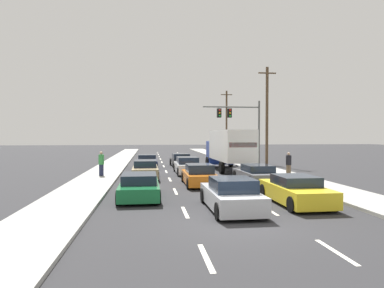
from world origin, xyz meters
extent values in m
plane|color=#2B2B2D|center=(0.00, 25.00, 0.00)|extent=(140.00, 140.00, 0.00)
cube|color=#9E9E99|center=(6.64, 20.00, 0.07)|extent=(2.77, 80.00, 0.14)
cube|color=#9E9E99|center=(-6.64, 20.00, 0.07)|extent=(2.77, 80.00, 0.14)
cube|color=silver|center=(-1.70, -3.15, 0.00)|extent=(0.14, 2.00, 0.01)
cube|color=silver|center=(-1.70, 1.85, 0.00)|extent=(0.14, 2.00, 0.01)
cube|color=silver|center=(-1.70, 6.85, 0.00)|extent=(0.14, 2.00, 0.01)
cube|color=silver|center=(-1.70, 11.85, 0.00)|extent=(0.14, 2.00, 0.01)
cube|color=silver|center=(-1.70, 16.85, 0.00)|extent=(0.14, 2.00, 0.01)
cube|color=silver|center=(-1.70, 21.85, 0.00)|extent=(0.14, 2.00, 0.01)
cube|color=silver|center=(-1.70, 26.85, 0.00)|extent=(0.14, 2.00, 0.01)
cube|color=silver|center=(-1.70, 31.85, 0.00)|extent=(0.14, 2.00, 0.01)
cube|color=silver|center=(-1.70, 36.85, 0.00)|extent=(0.14, 2.00, 0.01)
cube|color=silver|center=(-1.70, 41.85, 0.00)|extent=(0.14, 2.00, 0.01)
cube|color=silver|center=(-1.70, 46.85, 0.00)|extent=(0.14, 2.00, 0.01)
cube|color=silver|center=(1.70, -3.15, 0.00)|extent=(0.14, 2.00, 0.01)
cube|color=silver|center=(1.70, 1.85, 0.00)|extent=(0.14, 2.00, 0.01)
cube|color=silver|center=(1.70, 6.85, 0.00)|extent=(0.14, 2.00, 0.01)
cube|color=silver|center=(1.70, 11.85, 0.00)|extent=(0.14, 2.00, 0.01)
cube|color=silver|center=(1.70, 16.85, 0.00)|extent=(0.14, 2.00, 0.01)
cube|color=silver|center=(1.70, 21.85, 0.00)|extent=(0.14, 2.00, 0.01)
cube|color=silver|center=(1.70, 26.85, 0.00)|extent=(0.14, 2.00, 0.01)
cube|color=silver|center=(1.70, 31.85, 0.00)|extent=(0.14, 2.00, 0.01)
cube|color=silver|center=(1.70, 36.85, 0.00)|extent=(0.14, 2.00, 0.01)
cube|color=silver|center=(1.70, 41.85, 0.00)|extent=(0.14, 2.00, 0.01)
cube|color=silver|center=(1.70, 46.85, 0.00)|extent=(0.14, 2.00, 0.01)
cube|color=#141E4C|center=(-3.28, 20.05, 0.45)|extent=(1.79, 4.14, 0.62)
cube|color=#192333|center=(-3.28, 19.87, 1.00)|extent=(1.56, 1.82, 0.49)
cylinder|color=black|center=(-4.11, 21.55, 0.32)|extent=(0.23, 0.64, 0.64)
cylinder|color=black|center=(-2.48, 21.56, 0.32)|extent=(0.23, 0.64, 0.64)
cylinder|color=black|center=(-4.09, 18.53, 0.32)|extent=(0.23, 0.64, 0.64)
cylinder|color=black|center=(-2.45, 18.54, 0.32)|extent=(0.23, 0.64, 0.64)
cube|color=tan|center=(-3.36, 12.61, 0.48)|extent=(1.73, 4.39, 0.67)
cube|color=#192333|center=(-3.36, 12.62, 1.04)|extent=(1.51, 2.05, 0.46)
cylinder|color=black|center=(-4.16, 14.25, 0.32)|extent=(0.22, 0.64, 0.64)
cylinder|color=black|center=(-2.58, 14.26, 0.32)|extent=(0.22, 0.64, 0.64)
cylinder|color=black|center=(-4.14, 10.97, 0.32)|extent=(0.22, 0.64, 0.64)
cylinder|color=black|center=(-2.56, 10.98, 0.32)|extent=(0.22, 0.64, 0.64)
cube|color=#196B38|center=(-3.56, 5.16, 0.44)|extent=(1.86, 4.42, 0.60)
cube|color=#192333|center=(-3.56, 5.12, 0.96)|extent=(1.62, 2.25, 0.43)
cylinder|color=black|center=(-4.43, 6.80, 0.32)|extent=(0.22, 0.64, 0.64)
cylinder|color=black|center=(-2.72, 6.81, 0.32)|extent=(0.22, 0.64, 0.64)
cylinder|color=black|center=(-4.40, 3.50, 0.32)|extent=(0.22, 0.64, 0.64)
cylinder|color=black|center=(-2.70, 3.51, 0.32)|extent=(0.22, 0.64, 0.64)
cube|color=black|center=(-0.08, 21.37, 0.44)|extent=(1.86, 4.20, 0.60)
cube|color=#192333|center=(-0.08, 21.35, 0.99)|extent=(1.58, 1.96, 0.50)
cylinder|color=black|center=(-0.93, 22.86, 0.32)|extent=(0.24, 0.65, 0.64)
cylinder|color=black|center=(0.67, 22.91, 0.32)|extent=(0.24, 0.65, 0.64)
cylinder|color=black|center=(-0.83, 19.82, 0.32)|extent=(0.24, 0.65, 0.64)
cylinder|color=black|center=(0.77, 19.87, 0.32)|extent=(0.24, 0.65, 0.64)
cube|color=white|center=(-0.13, 15.26, 0.48)|extent=(1.79, 4.53, 0.67)
cube|color=#192333|center=(-0.13, 15.11, 1.06)|extent=(1.56, 2.08, 0.50)
cylinder|color=black|center=(-0.97, 16.96, 0.32)|extent=(0.22, 0.64, 0.64)
cylinder|color=black|center=(0.67, 16.97, 0.32)|extent=(0.22, 0.64, 0.64)
cylinder|color=black|center=(-0.94, 13.54, 0.32)|extent=(0.22, 0.64, 0.64)
cylinder|color=black|center=(0.70, 13.55, 0.32)|extent=(0.22, 0.64, 0.64)
cube|color=orange|center=(-0.10, 9.02, 0.45)|extent=(1.73, 4.15, 0.62)
cube|color=#192333|center=(-0.10, 8.83, 1.02)|extent=(1.52, 1.86, 0.52)
cylinder|color=black|center=(-0.91, 10.55, 0.32)|extent=(0.22, 0.64, 0.64)
cylinder|color=black|center=(0.70, 10.55, 0.32)|extent=(0.22, 0.64, 0.64)
cylinder|color=black|center=(-0.90, 7.50, 0.32)|extent=(0.22, 0.64, 0.64)
cylinder|color=black|center=(0.70, 7.50, 0.32)|extent=(0.22, 0.64, 0.64)
cube|color=#B7BABF|center=(0.17, 2.02, 0.48)|extent=(1.83, 4.31, 0.68)
cube|color=#192333|center=(0.18, 1.74, 1.07)|extent=(1.60, 1.94, 0.50)
cylinder|color=black|center=(-0.68, 3.61, 0.32)|extent=(0.23, 0.64, 0.64)
cylinder|color=black|center=(1.00, 3.62, 0.32)|extent=(0.23, 0.64, 0.64)
cylinder|color=black|center=(-0.65, 0.42, 0.32)|extent=(0.23, 0.64, 0.64)
cylinder|color=black|center=(1.03, 0.43, 0.32)|extent=(0.23, 0.64, 0.64)
cube|color=white|center=(3.59, 16.12, 2.18)|extent=(2.43, 6.95, 2.47)
cube|color=red|center=(3.65, 12.68, 2.31)|extent=(2.08, 0.08, 0.36)
cube|color=#1E389E|center=(3.51, 20.48, 1.36)|extent=(2.25, 1.86, 2.12)
cylinder|color=black|center=(2.41, 20.46, 0.48)|extent=(0.32, 0.97, 0.96)
cylinder|color=black|center=(4.62, 20.50, 0.48)|extent=(0.32, 0.97, 0.96)
cylinder|color=black|center=(2.51, 14.71, 0.48)|extent=(0.32, 0.97, 0.96)
cylinder|color=black|center=(4.72, 14.75, 0.48)|extent=(0.32, 0.97, 0.96)
cube|color=slate|center=(3.58, 9.51, 0.44)|extent=(1.88, 4.52, 0.61)
cube|color=#192333|center=(3.59, 9.16, 0.96)|extent=(1.61, 2.13, 0.43)
cylinder|color=black|center=(2.71, 11.18, 0.32)|extent=(0.23, 0.64, 0.64)
cylinder|color=black|center=(4.37, 11.22, 0.32)|extent=(0.23, 0.64, 0.64)
cylinder|color=black|center=(2.79, 7.80, 0.32)|extent=(0.23, 0.64, 0.64)
cylinder|color=black|center=(4.45, 7.84, 0.32)|extent=(0.23, 0.64, 0.64)
cube|color=yellow|center=(3.29, 2.91, 0.48)|extent=(1.85, 4.43, 0.68)
cube|color=#192333|center=(3.29, 2.90, 1.03)|extent=(1.63, 1.93, 0.42)
cylinder|color=black|center=(2.42, 4.58, 0.32)|extent=(0.22, 0.64, 0.64)
cylinder|color=black|center=(4.15, 4.58, 0.32)|extent=(0.22, 0.64, 0.64)
cylinder|color=black|center=(2.42, 1.25, 0.32)|extent=(0.22, 0.64, 0.64)
cylinder|color=black|center=(4.15, 1.25, 0.32)|extent=(0.22, 0.64, 0.64)
cylinder|color=#595B56|center=(8.63, 24.28, 3.34)|extent=(0.20, 0.20, 6.68)
cylinder|color=#595B56|center=(5.58, 24.28, 6.00)|extent=(6.09, 0.14, 0.14)
cube|color=black|center=(5.38, 24.28, 5.35)|extent=(0.40, 0.56, 0.95)
sphere|color=red|center=(5.38, 23.97, 5.65)|extent=(0.20, 0.20, 0.20)
sphere|color=orange|center=(5.38, 23.97, 5.35)|extent=(0.20, 0.20, 0.20)
sphere|color=green|center=(5.38, 23.97, 5.05)|extent=(0.20, 0.20, 0.20)
cube|color=black|center=(4.26, 24.28, 5.35)|extent=(0.40, 0.56, 0.95)
sphere|color=red|center=(4.26, 23.97, 5.65)|extent=(0.20, 0.20, 0.20)
sphere|color=orange|center=(4.26, 23.97, 5.35)|extent=(0.20, 0.20, 0.20)
sphere|color=green|center=(4.26, 23.97, 5.05)|extent=(0.20, 0.20, 0.20)
cylinder|color=brown|center=(8.64, 21.82, 4.90)|extent=(0.28, 0.28, 9.81)
cube|color=brown|center=(8.64, 21.82, 9.21)|extent=(1.80, 0.12, 0.12)
cylinder|color=brown|center=(9.01, 41.58, 4.98)|extent=(0.28, 0.28, 9.96)
cube|color=brown|center=(9.01, 41.58, 9.36)|extent=(1.80, 0.12, 0.12)
cylinder|color=brown|center=(6.65, 11.66, 0.53)|extent=(0.32, 0.32, 0.77)
cylinder|color=black|center=(6.65, 11.66, 1.25)|extent=(0.38, 0.38, 0.68)
sphere|color=tan|center=(6.65, 11.66, 1.70)|extent=(0.21, 0.21, 0.21)
cylinder|color=#1E233F|center=(-6.45, 13.40, 0.54)|extent=(0.32, 0.32, 0.80)
cylinder|color=#338C3F|center=(-6.45, 13.40, 1.29)|extent=(0.38, 0.38, 0.70)
sphere|color=tan|center=(-6.45, 13.40, 1.75)|extent=(0.22, 0.22, 0.22)
camera|label=1|loc=(-3.08, -11.43, 3.02)|focal=32.15mm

